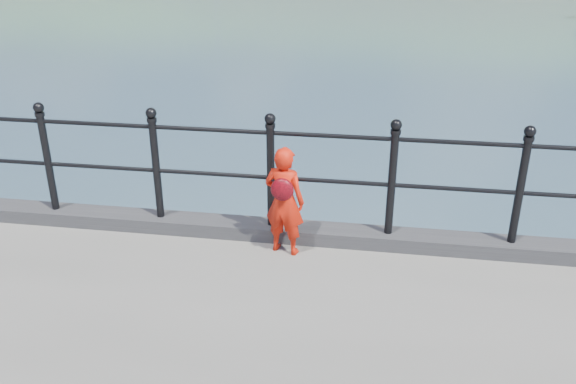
# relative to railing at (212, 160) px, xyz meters

# --- Properties ---
(ground) EXTENTS (600.00, 600.00, 0.00)m
(ground) POSITION_rel_railing_xyz_m (-0.00, 0.15, -1.82)
(ground) COLOR #2D4251
(ground) RESTS_ON ground
(kerb) EXTENTS (60.00, 0.30, 0.15)m
(kerb) POSITION_rel_railing_xyz_m (-0.00, -0.00, -0.75)
(kerb) COLOR #28282B
(kerb) RESTS_ON quay
(railing) EXTENTS (18.11, 0.11, 1.20)m
(railing) POSITION_rel_railing_xyz_m (0.00, 0.00, 0.00)
(railing) COLOR black
(railing) RESTS_ON kerb
(child) EXTENTS (0.46, 0.36, 1.11)m
(child) POSITION_rel_railing_xyz_m (0.78, -0.28, -0.26)
(child) COLOR red
(child) RESTS_ON quay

